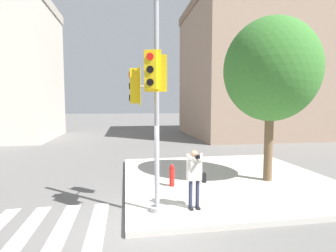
{
  "coord_description": "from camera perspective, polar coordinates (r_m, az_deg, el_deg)",
  "views": [
    {
      "loc": [
        -0.47,
        -6.31,
        3.07
      ],
      "look_at": [
        0.69,
        0.74,
        2.47
      ],
      "focal_mm": 28.0,
      "sensor_mm": 36.0,
      "label": 1
    }
  ],
  "objects": [
    {
      "name": "ground_plane",
      "position": [
        7.03,
        -4.89,
        -21.12
      ],
      "size": [
        160.0,
        160.0,
        0.0
      ],
      "primitive_type": "plane",
      "color": "slate"
    },
    {
      "name": "sidewalk_corner",
      "position": [
        11.0,
        12.45,
        -11.1
      ],
      "size": [
        8.0,
        8.0,
        0.16
      ],
      "color": "#BCB7AD",
      "rests_on": "ground_plane"
    },
    {
      "name": "traffic_signal_pole",
      "position": [
        6.95,
        -3.55,
        7.45
      ],
      "size": [
        1.07,
        1.41,
        5.64
      ],
      "color": "#939399",
      "rests_on": "sidewalk_corner"
    },
    {
      "name": "person_photographer",
      "position": [
        7.41,
        5.86,
        -10.37
      ],
      "size": [
        0.58,
        0.54,
        1.64
      ],
      "color": "black",
      "rests_on": "sidewalk_corner"
    },
    {
      "name": "street_tree",
      "position": [
        10.62,
        21.49,
        11.22
      ],
      "size": [
        3.47,
        3.47,
        6.09
      ],
      "color": "brown",
      "rests_on": "sidewalk_corner"
    },
    {
      "name": "fire_hydrant",
      "position": [
        9.46,
        0.86,
        -10.69
      ],
      "size": [
        0.18,
        0.24,
        0.78
      ],
      "color": "red",
      "rests_on": "sidewalk_corner"
    },
    {
      "name": "building_right",
      "position": [
        27.46,
        18.11,
        11.41
      ],
      "size": [
        12.57,
        11.54,
        12.66
      ],
      "color": "gray",
      "rests_on": "ground_plane"
    }
  ]
}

